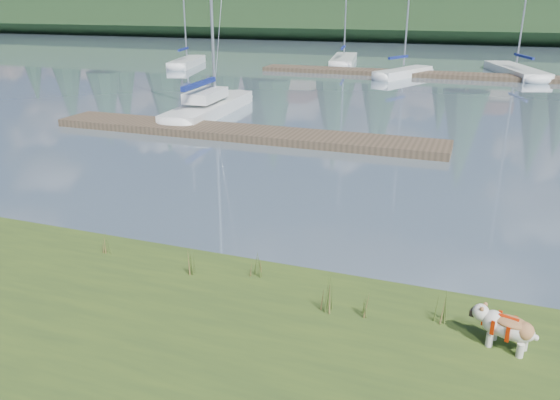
% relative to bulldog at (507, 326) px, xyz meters
% --- Properties ---
extents(ground, '(200.00, 200.00, 0.00)m').
position_rel_bulldog_xyz_m(ground, '(-5.43, 32.90, -0.70)').
color(ground, slate).
rests_on(ground, ground).
extents(ridge, '(200.00, 20.00, 5.00)m').
position_rel_bulldog_xyz_m(ridge, '(-5.43, 75.90, 1.80)').
color(ridge, '#1A3018').
rests_on(ridge, ground).
extents(bulldog, '(0.94, 0.56, 0.56)m').
position_rel_bulldog_xyz_m(bulldog, '(0.00, 0.00, 0.00)').
color(bulldog, silver).
rests_on(bulldog, bank).
extents(sailboat_main, '(2.28, 8.55, 12.20)m').
position_rel_bulldog_xyz_m(sailboat_main, '(-12.64, 16.14, -0.28)').
color(sailboat_main, white).
rests_on(sailboat_main, ground).
extents(dock_near, '(16.00, 2.00, 0.30)m').
position_rel_bulldog_xyz_m(dock_near, '(-9.43, 11.90, -0.55)').
color(dock_near, '#4C3D2C').
rests_on(dock_near, ground).
extents(dock_far, '(26.00, 2.20, 0.30)m').
position_rel_bulldog_xyz_m(dock_far, '(-3.43, 32.90, -0.55)').
color(dock_far, '#4C3D2C').
rests_on(dock_far, ground).
extents(sailboat_bg_0, '(3.33, 7.73, 11.07)m').
position_rel_bulldog_xyz_m(sailboat_bg_0, '(-23.68, 33.59, -0.37)').
color(sailboat_bg_0, white).
rests_on(sailboat_bg_0, ground).
extents(sailboat_bg_1, '(3.27, 9.26, 13.43)m').
position_rel_bulldog_xyz_m(sailboat_bg_1, '(-12.07, 39.96, -0.37)').
color(sailboat_bg_1, white).
rests_on(sailboat_bg_1, ground).
extents(sailboat_bg_2, '(3.79, 6.53, 10.02)m').
position_rel_bulldog_xyz_m(sailboat_bg_2, '(-5.71, 32.52, -0.36)').
color(sailboat_bg_2, white).
rests_on(sailboat_bg_2, ground).
extents(sailboat_bg_3, '(4.68, 9.86, 14.09)m').
position_rel_bulldog_xyz_m(sailboat_bg_3, '(1.22, 36.76, -0.38)').
color(sailboat_bg_3, white).
rests_on(sailboat_bg_3, ground).
extents(weed_0, '(0.17, 0.14, 0.58)m').
position_rel_bulldog_xyz_m(weed_0, '(-5.32, 0.42, -0.10)').
color(weed_0, '#475B23').
rests_on(weed_0, bank).
extents(weed_1, '(0.17, 0.14, 0.50)m').
position_rel_bulldog_xyz_m(weed_1, '(-4.16, 0.80, -0.14)').
color(weed_1, '#475B23').
rests_on(weed_1, bank).
extents(weed_2, '(0.17, 0.14, 0.71)m').
position_rel_bulldog_xyz_m(weed_2, '(-2.64, 0.09, -0.05)').
color(weed_2, '#475B23').
rests_on(weed_2, bank).
extents(weed_3, '(0.17, 0.14, 0.50)m').
position_rel_bulldog_xyz_m(weed_3, '(-7.29, 0.68, -0.14)').
color(weed_3, '#475B23').
rests_on(weed_3, bank).
extents(weed_4, '(0.17, 0.14, 0.44)m').
position_rel_bulldog_xyz_m(weed_4, '(-2.04, 0.13, -0.16)').
color(weed_4, '#475B23').
rests_on(weed_4, bank).
extents(weed_5, '(0.17, 0.14, 0.71)m').
position_rel_bulldog_xyz_m(weed_5, '(-0.95, 0.40, -0.05)').
color(weed_5, '#475B23').
rests_on(weed_5, bank).
extents(mud_lip, '(60.00, 0.50, 0.14)m').
position_rel_bulldog_xyz_m(mud_lip, '(-5.43, 1.30, -0.63)').
color(mud_lip, '#33281C').
rests_on(mud_lip, ground).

